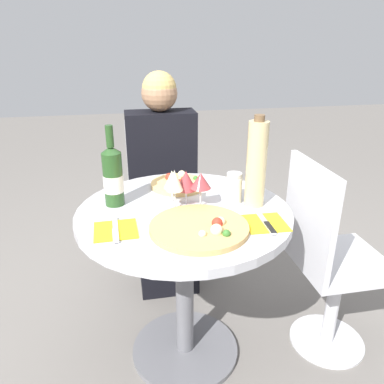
{
  "coord_description": "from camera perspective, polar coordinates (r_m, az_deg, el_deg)",
  "views": [
    {
      "loc": [
        -0.22,
        -1.32,
        1.36
      ],
      "look_at": [
        0.02,
        -0.07,
        0.83
      ],
      "focal_mm": 35.0,
      "sensor_mm": 36.0,
      "label": 1
    }
  ],
  "objects": [
    {
      "name": "sugar_shaker",
      "position": [
        1.53,
        6.41,
        0.64
      ],
      "size": [
        0.07,
        0.07,
        0.12
      ],
      "color": "silver",
      "rests_on": "dining_table"
    },
    {
      "name": "pizza_large",
      "position": [
        1.31,
        1.3,
        -5.42
      ],
      "size": [
        0.35,
        0.35,
        0.05
      ],
      "color": "tan",
      "rests_on": "dining_table"
    },
    {
      "name": "place_setting_left",
      "position": [
        1.34,
        -11.56,
        -5.73
      ],
      "size": [
        0.16,
        0.19,
        0.01
      ],
      "color": "yellow",
      "rests_on": "dining_table"
    },
    {
      "name": "chair_empty_side",
      "position": [
        1.76,
        19.87,
        -10.18
      ],
      "size": [
        0.38,
        0.38,
        0.91
      ],
      "rotation": [
        0.0,
        0.0,
        -1.57
      ],
      "color": "silver",
      "rests_on": "ground_plane"
    },
    {
      "name": "seated_diner",
      "position": [
        2.12,
        -4.28,
        -0.22
      ],
      "size": [
        0.38,
        0.4,
        1.2
      ],
      "rotation": [
        0.0,
        0.0,
        3.14
      ],
      "color": "black",
      "rests_on": "ground_plane"
    },
    {
      "name": "ground_plane",
      "position": [
        1.91,
        -1.04,
        -22.99
      ],
      "size": [
        12.0,
        12.0,
        0.0
      ],
      "primitive_type": "plane",
      "color": "slate",
      "rests_on": "ground"
    },
    {
      "name": "wine_glass_front_left",
      "position": [
        1.43,
        -2.67,
        1.64
      ],
      "size": [
        0.07,
        0.07,
        0.16
      ],
      "color": "silver",
      "rests_on": "dining_table"
    },
    {
      "name": "wine_glass_back_left",
      "position": [
        1.5,
        -3.06,
        1.84
      ],
      "size": [
        0.07,
        0.07,
        0.14
      ],
      "color": "silver",
      "rests_on": "dining_table"
    },
    {
      "name": "wine_glass_front_right",
      "position": [
        1.45,
        1.33,
        1.64
      ],
      "size": [
        0.08,
        0.08,
        0.14
      ],
      "color": "silver",
      "rests_on": "dining_table"
    },
    {
      "name": "dining_table",
      "position": [
        1.56,
        -1.19,
        -8.38
      ],
      "size": [
        0.84,
        0.84,
        0.73
      ],
      "color": "slate",
      "rests_on": "ground_plane"
    },
    {
      "name": "chair_behind_diner",
      "position": [
        2.28,
        -4.63,
        -1.02
      ],
      "size": [
        0.38,
        0.38,
        0.91
      ],
      "rotation": [
        0.0,
        0.0,
        3.14
      ],
      "color": "silver",
      "rests_on": "ground_plane"
    },
    {
      "name": "tall_carafe",
      "position": [
        1.47,
        9.78,
        4.23
      ],
      "size": [
        0.08,
        0.08,
        0.36
      ],
      "color": "tan",
      "rests_on": "dining_table"
    },
    {
      "name": "pizza_small_far",
      "position": [
        1.69,
        -2.01,
        1.29
      ],
      "size": [
        0.25,
        0.25,
        0.05
      ],
      "color": "#DBB26B",
      "rests_on": "dining_table"
    },
    {
      "name": "wine_glass_center",
      "position": [
        1.48,
        -0.9,
        1.7
      ],
      "size": [
        0.08,
        0.08,
        0.14
      ],
      "color": "silver",
      "rests_on": "dining_table"
    },
    {
      "name": "place_setting_right",
      "position": [
        1.39,
        11.1,
        -4.66
      ],
      "size": [
        0.16,
        0.19,
        0.01
      ],
      "color": "yellow",
      "rests_on": "dining_table"
    },
    {
      "name": "wine_bottle",
      "position": [
        1.51,
        -11.95,
        2.37
      ],
      "size": [
        0.08,
        0.08,
        0.32
      ],
      "color": "#23471E",
      "rests_on": "dining_table"
    }
  ]
}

